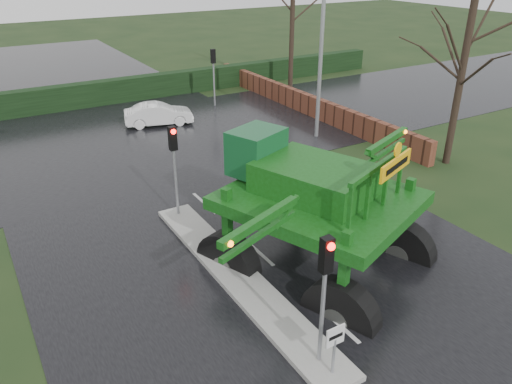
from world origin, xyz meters
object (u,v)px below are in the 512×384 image
traffic_signal_near (325,275)px  street_light_right (318,19)px  white_sedan (160,125)px  crop_sprayer (339,229)px  traffic_signal_mid (174,152)px  keep_left_sign (335,343)px  traffic_signal_far (213,65)px

traffic_signal_near → street_light_right: street_light_right is taller
street_light_right → white_sedan: (-6.15, 6.12, -5.99)m
street_light_right → crop_sprayer: 14.56m
traffic_signal_mid → keep_left_sign: bearing=-90.0°
traffic_signal_far → white_sedan: 5.49m
traffic_signal_far → crop_sprayer: 20.68m
traffic_signal_near → white_sedan: bearing=80.1°
traffic_signal_near → street_light_right: 16.46m
white_sedan → street_light_right: bearing=-120.0°
traffic_signal_near → traffic_signal_mid: size_ratio=1.00×
traffic_signal_far → traffic_signal_near: bearing=69.6°
traffic_signal_mid → white_sedan: bearing=72.5°
street_light_right → white_sedan: size_ratio=2.66×
traffic_signal_mid → street_light_right: 11.05m
crop_sprayer → keep_left_sign: bearing=-149.7°
traffic_signal_near → traffic_signal_far: 22.42m
street_light_right → crop_sprayer: bearing=-124.5°
keep_left_sign → traffic_signal_mid: (0.00, 8.99, 1.53)m
traffic_signal_mid → crop_sprayer: 7.32m
keep_left_sign → traffic_signal_mid: size_ratio=0.38×
traffic_signal_far → street_light_right: (1.69, -8.01, 3.40)m
traffic_signal_near → white_sedan: traffic_signal_near is taller
keep_left_sign → traffic_signal_far: traffic_signal_far is taller
keep_left_sign → crop_sprayer: 2.82m
white_sedan → crop_sprayer: bearing=-171.2°
keep_left_sign → traffic_signal_far: size_ratio=0.38×
street_light_right → white_sedan: 10.54m
traffic_signal_far → street_light_right: street_light_right is taller
traffic_signal_far → keep_left_sign: bearing=70.1°
keep_left_sign → crop_sprayer: (1.46, 1.82, 1.58)m
crop_sprayer → white_sedan: bearing=63.0°
keep_left_sign → traffic_signal_far: bearing=70.1°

